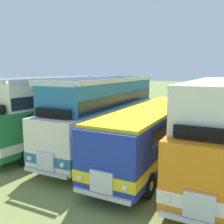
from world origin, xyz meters
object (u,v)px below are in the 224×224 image
(bus_second_in_row, at_px, (105,113))
(bus_first_in_row, at_px, (63,109))
(bus_fourth_in_row, at_px, (218,122))
(bus_third_in_row, at_px, (153,129))

(bus_second_in_row, bearing_deg, bus_first_in_row, -178.75)
(bus_second_in_row, bearing_deg, bus_fourth_in_row, -1.99)
(bus_first_in_row, bearing_deg, bus_second_in_row, 1.25)
(bus_second_in_row, height_order, bus_fourth_in_row, bus_second_in_row)
(bus_first_in_row, xyz_separation_m, bus_second_in_row, (3.22, 0.07, -0.00))
(bus_fourth_in_row, bearing_deg, bus_third_in_row, -178.72)
(bus_first_in_row, relative_size, bus_third_in_row, 0.97)
(bus_first_in_row, relative_size, bus_fourth_in_row, 0.97)
(bus_first_in_row, height_order, bus_fourth_in_row, bus_first_in_row)
(bus_third_in_row, xyz_separation_m, bus_fourth_in_row, (3.23, 0.07, 0.72))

